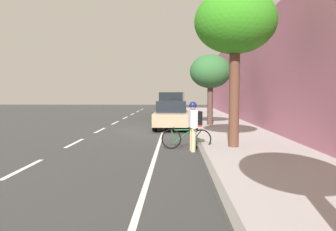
% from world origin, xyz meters
% --- Properties ---
extents(ground, '(70.88, 70.88, 0.00)m').
position_xyz_m(ground, '(0.00, 0.00, 0.00)').
color(ground, '#373737').
extents(sidewalk, '(3.47, 44.30, 0.16)m').
position_xyz_m(sidewalk, '(3.49, 0.00, 0.08)').
color(sidewalk, '#ABA3A2').
rests_on(sidewalk, ground).
extents(curb_edge, '(0.16, 44.30, 0.16)m').
position_xyz_m(curb_edge, '(1.67, 0.00, 0.08)').
color(curb_edge, gray).
rests_on(curb_edge, ground).
extents(lane_stripe_centre, '(0.14, 44.20, 0.01)m').
position_xyz_m(lane_stripe_centre, '(-3.09, -0.05, 0.00)').
color(lane_stripe_centre, white).
rests_on(lane_stripe_centre, ground).
extents(lane_stripe_bike_edge, '(0.12, 44.30, 0.01)m').
position_xyz_m(lane_stripe_bike_edge, '(0.20, 0.00, 0.00)').
color(lane_stripe_bike_edge, white).
rests_on(lane_stripe_bike_edge, ground).
extents(building_facade, '(0.50, 44.30, 5.81)m').
position_xyz_m(building_facade, '(5.47, 0.00, 2.91)').
color(building_facade, '#B26882').
rests_on(building_facade, ground).
extents(parked_sedan_tan_nearest, '(1.92, 4.44, 1.52)m').
position_xyz_m(parked_sedan_tan_nearest, '(0.62, 0.93, 0.75)').
color(parked_sedan_tan_nearest, tan).
rests_on(parked_sedan_tan_nearest, ground).
extents(parked_suv_green_second, '(2.20, 4.81, 1.99)m').
position_xyz_m(parked_suv_green_second, '(0.60, 7.32, 1.03)').
color(parked_suv_green_second, '#1E512D').
rests_on(parked_suv_green_second, ground).
extents(parked_suv_black_mid, '(2.08, 4.76, 1.99)m').
position_xyz_m(parked_suv_black_mid, '(0.72, 13.83, 1.03)').
color(parked_suv_black_mid, black).
rests_on(parked_suv_black_mid, ground).
extents(bicycle_at_curb, '(1.73, 0.46, 0.75)m').
position_xyz_m(bicycle_at_curb, '(1.21, -5.45, 0.37)').
color(bicycle_at_curb, black).
rests_on(bicycle_at_curb, ground).
extents(cyclist_with_backpack, '(0.46, 0.61, 1.67)m').
position_xyz_m(cyclist_with_backpack, '(1.43, -5.89, 1.01)').
color(cyclist_with_backpack, '#C6B284').
rests_on(cyclist_with_backpack, ground).
extents(street_tree_mid_block, '(2.66, 2.66, 5.14)m').
position_xyz_m(street_tree_mid_block, '(2.76, -5.86, 4.20)').
color(street_tree_mid_block, brown).
rests_on(street_tree_mid_block, sidewalk).
extents(street_tree_far_end, '(2.28, 2.28, 3.91)m').
position_xyz_m(street_tree_far_end, '(2.76, 1.44, 3.09)').
color(street_tree_far_end, brown).
rests_on(street_tree_far_end, sidewalk).
extents(pedestrian_on_phone, '(0.39, 0.55, 1.56)m').
position_xyz_m(pedestrian_on_phone, '(3.82, 10.78, 1.03)').
color(pedestrian_on_phone, black).
rests_on(pedestrian_on_phone, sidewalk).
extents(fire_hydrant, '(0.22, 0.22, 0.84)m').
position_xyz_m(fire_hydrant, '(2.10, 0.47, 0.58)').
color(fire_hydrant, red).
rests_on(fire_hydrant, sidewalk).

